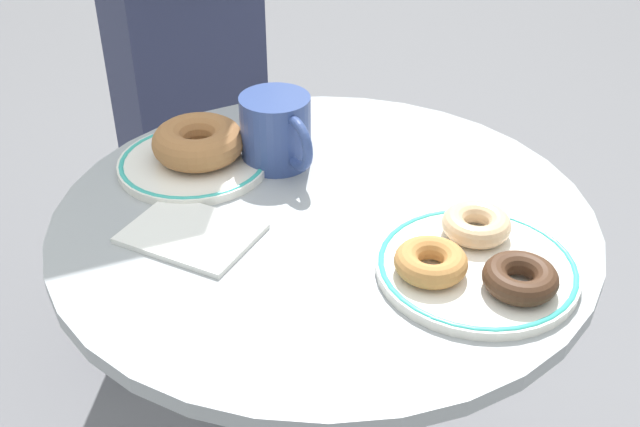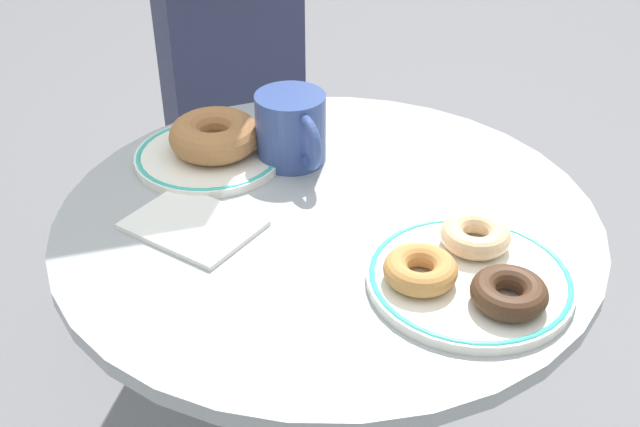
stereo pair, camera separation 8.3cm
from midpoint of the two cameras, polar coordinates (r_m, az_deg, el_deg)
cafe_table at (r=1.03m, az=-2.10°, el=-12.00°), size 0.61×0.61×0.72m
plate_left at (r=0.97m, az=-11.69°, el=3.62°), size 0.18×0.18×0.01m
plate_right at (r=0.78m, az=8.49°, el=-4.04°), size 0.20×0.20×0.01m
donut_cinnamon at (r=0.96m, az=-11.40°, el=5.11°), size 0.12×0.12×0.04m
donut_chocolate at (r=0.75m, az=11.46°, el=-4.77°), size 0.10×0.10×0.02m
donut_glazed at (r=0.81m, az=8.59°, el=-0.89°), size 0.10×0.10×0.02m
donut_old_fashioned at (r=0.76m, az=5.05°, el=-3.67°), size 0.09×0.09×0.02m
paper_napkin at (r=0.85m, az=-12.21°, el=-1.53°), size 0.16×0.14×0.01m
coffee_mug at (r=0.94m, az=-5.69°, el=5.97°), size 0.12×0.09×0.09m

